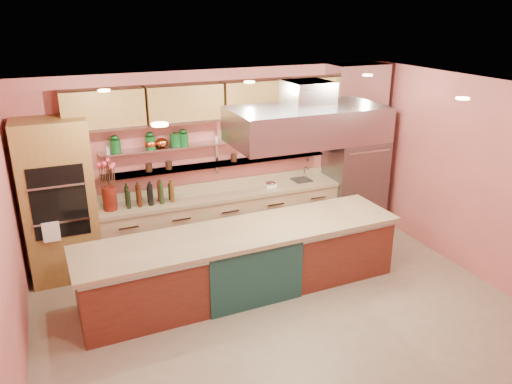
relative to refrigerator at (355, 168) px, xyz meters
name	(u,v)px	position (x,y,z in m)	size (l,w,h in m)	color
floor	(286,317)	(-2.35, -2.14, -1.06)	(6.00, 5.00, 0.02)	gray
ceiling	(292,94)	(-2.35, -2.14, 1.75)	(6.00, 5.00, 0.02)	black
wall_back	(219,158)	(-2.35, 0.36, 0.35)	(6.00, 0.04, 2.80)	#CC6560
wall_front	(441,337)	(-2.35, -4.64, 0.35)	(6.00, 0.04, 2.80)	#CC6560
wall_left	(4,262)	(-5.35, -2.14, 0.35)	(0.04, 5.00, 2.80)	#CC6560
wall_right	(483,182)	(0.65, -2.14, 0.35)	(0.04, 5.00, 2.80)	#CC6560
oven_stack	(59,201)	(-4.80, 0.04, 0.10)	(0.95, 0.64, 2.30)	olive
refrigerator	(355,168)	(0.00, 0.00, 0.00)	(0.95, 0.72, 2.10)	slate
back_counter	(224,219)	(-2.40, 0.06, -0.58)	(3.84, 0.64, 0.93)	tan
wall_shelf_lower	(219,164)	(-2.40, 0.23, 0.30)	(3.60, 0.26, 0.03)	#A5A9AC
wall_shelf_upper	(218,142)	(-2.40, 0.23, 0.65)	(3.60, 0.26, 0.03)	#A5A9AC
upper_cabinets	(221,101)	(-2.35, 0.18, 1.30)	(4.60, 0.36, 0.55)	olive
range_hood	(307,124)	(-1.71, -1.34, 1.20)	(2.00, 1.00, 0.45)	#A5A9AC
ceiling_downlights	(283,94)	(-2.35, -1.94, 1.72)	(4.00, 2.80, 0.02)	#FFE5A5
island	(243,261)	(-2.61, -1.34, -0.60)	(4.28, 0.93, 0.89)	maroon
flower_vase	(110,198)	(-4.13, 0.01, 0.05)	(0.20, 0.20, 0.35)	#5C150D
oil_bottle_cluster	(150,196)	(-3.56, 0.01, 0.00)	(0.76, 0.22, 0.24)	black
kitchen_scale	(271,184)	(-1.60, 0.01, -0.07)	(0.17, 0.13, 0.10)	white
bar_faucet	(304,173)	(-0.93, 0.11, -0.01)	(0.03, 0.03, 0.23)	silver
copper_kettle	(162,143)	(-3.28, 0.23, 0.74)	(0.18, 0.18, 0.14)	#D45A31
green_canister	(175,140)	(-3.07, 0.23, 0.76)	(0.16, 0.16, 0.19)	#0E4519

